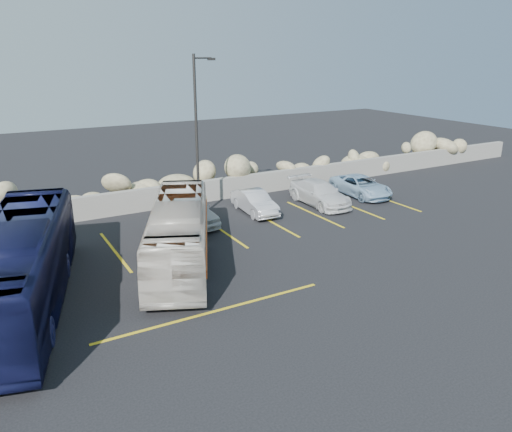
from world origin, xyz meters
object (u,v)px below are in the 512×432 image
car_a (190,210)px  car_d (361,186)px  car_c (319,193)px  lamppost (198,133)px  car_b (255,202)px  vintage_bus (179,232)px  tour_coach (20,265)px

car_a → car_d: (10.66, -0.28, -0.12)m
car_c → car_d: car_c is taller
lamppost → car_b: bearing=-15.7°
vintage_bus → car_d: 13.46m
vintage_bus → car_c: bearing=45.1°
car_c → car_d: size_ratio=1.05×
lamppost → car_a: lamppost is taller
vintage_bus → car_d: vintage_bus is taller
tour_coach → car_d: tour_coach is taller
car_d → car_b: bearing=-179.4°
tour_coach → lamppost: bearing=48.3°
lamppost → car_c: bearing=-10.3°
lamppost → vintage_bus: size_ratio=0.89×
lamppost → tour_coach: (-8.87, -5.82, -2.83)m
vintage_bus → car_c: (9.65, 3.70, -0.61)m
tour_coach → car_a: tour_coach is taller
car_a → tour_coach: bearing=-149.0°
car_c → car_d: bearing=6.4°
car_a → car_c: (7.47, -0.53, -0.07)m
vintage_bus → tour_coach: 5.94m
vintage_bus → car_d: bearing=41.3°
tour_coach → car_c: tour_coach is taller
lamppost → car_c: (6.64, -1.20, -3.65)m
vintage_bus → tour_coach: tour_coach is taller
car_a → car_b: (3.58, -0.10, -0.12)m
car_b → car_a: bearing=-178.1°
car_a → lamppost: bearing=37.6°
lamppost → vintage_bus: bearing=-121.5°
lamppost → car_c: lamppost is taller
tour_coach → car_d: (18.70, 4.87, -0.89)m
tour_coach → car_c: 16.21m
car_a → car_b: 3.59m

